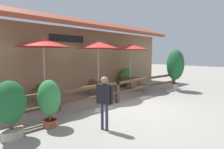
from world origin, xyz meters
TOP-DOWN VIEW (x-y plane):
  - ground_plane at (0.00, 0.00)m, footprint 60.00×60.00m
  - building_facade at (-0.00, 4.10)m, footprint 14.28×1.49m
  - patio_railing at (0.00, 1.05)m, footprint 10.40×0.14m
  - patio_umbrella_near at (-2.54, 2.81)m, footprint 2.17×2.17m
  - dining_table_near at (-2.54, 2.81)m, footprint 1.09×1.09m
  - chair_near_streetside at (-2.57, 1.99)m, footprint 0.49×0.49m
  - chair_near_wallside at (-2.51, 3.63)m, footprint 0.49×0.49m
  - patio_umbrella_middle at (0.13, 2.56)m, footprint 2.17×2.17m
  - dining_table_middle at (0.13, 2.56)m, footprint 1.09×1.09m
  - chair_middle_streetside at (0.11, 1.82)m, footprint 0.50×0.50m
  - chair_middle_wallside at (0.19, 3.31)m, footprint 0.45×0.45m
  - patio_umbrella_far at (2.78, 2.71)m, footprint 2.17×2.17m
  - dining_table_far at (2.78, 2.71)m, footprint 1.09×1.09m
  - chair_far_streetside at (2.77, 1.88)m, footprint 0.50×0.50m
  - chair_far_wallside at (2.85, 3.53)m, footprint 0.42×0.42m
  - potted_plant_broad_leaf at (4.44, 0.60)m, footprint 1.08×0.98m
  - potted_plant_tall_tropical at (-4.37, 0.50)m, footprint 0.78×0.70m
  - potted_plant_corner_fern at (-3.34, 0.53)m, footprint 0.68×0.61m
  - potted_plant_entrance_palm at (3.31, 3.55)m, footprint 0.90×0.81m
  - pedestrian at (-2.29, -0.74)m, footprint 0.31×0.53m

SIDE VIEW (x-z plane):
  - ground_plane at x=0.00m, z-range 0.00..0.00m
  - chair_near_streetside at x=-2.57m, z-range 0.05..0.89m
  - chair_near_wallside at x=-2.51m, z-range 0.05..0.89m
  - chair_middle_streetside at x=0.11m, z-range 0.05..0.89m
  - chair_middle_wallside at x=0.19m, z-range 0.05..0.89m
  - chair_far_streetside at x=2.77m, z-range 0.05..0.89m
  - chair_far_wallside at x=2.85m, z-range 0.05..0.89m
  - dining_table_near at x=-2.54m, z-range 0.22..0.94m
  - dining_table_middle at x=0.13m, z-range 0.22..0.94m
  - dining_table_far at x=2.78m, z-range 0.22..0.94m
  - potted_plant_entrance_palm at x=3.31m, z-range 0.05..1.29m
  - patio_railing at x=0.00m, z-range 0.22..1.17m
  - potted_plant_corner_fern at x=-3.34m, z-range 0.12..1.54m
  - potted_plant_tall_tropical at x=-4.37m, z-range 0.10..1.60m
  - pedestrian at x=-2.29m, z-range 0.22..1.77m
  - potted_plant_broad_leaf at x=4.44m, z-range 0.29..2.76m
  - building_facade at x=0.00m, z-range 0.05..4.28m
  - patio_umbrella_near at x=-2.54m, z-range 1.21..4.07m
  - patio_umbrella_middle at x=0.13m, z-range 1.21..4.07m
  - patio_umbrella_far at x=2.78m, z-range 1.21..4.07m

